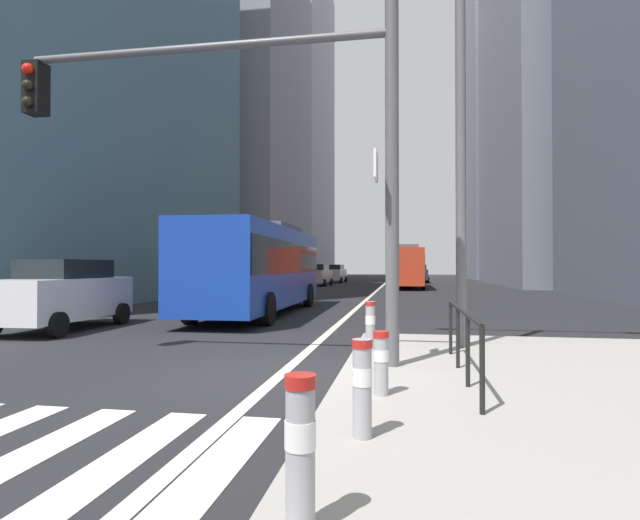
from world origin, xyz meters
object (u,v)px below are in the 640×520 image
car_receding_far (419,273)px  car_oncoming_far (335,273)px  city_bus_red_receding (407,265)px  traffic_signal_gantry (256,125)px  car_receding_near (409,273)px  bollard_front (300,445)px  car_oncoming_mid (318,275)px  street_lamp_post (461,90)px  city_bus_blue_oncoming (260,264)px  sedan_white_oncoming (63,294)px  bollard_right (381,359)px  bollard_back (370,323)px  bollard_left (362,383)px

car_receding_far → car_oncoming_far: bearing=-176.1°
city_bus_red_receding → traffic_signal_gantry: 33.14m
car_receding_near → bollard_front: bearing=-91.2°
car_oncoming_mid → street_lamp_post: size_ratio=0.58×
city_bus_blue_oncoming → street_lamp_post: street_lamp_post is taller
sedan_white_oncoming → traffic_signal_gantry: traffic_signal_gantry is taller
sedan_white_oncoming → bollard_front: 12.80m
city_bus_red_receding → car_oncoming_mid: size_ratio=2.44×
bollard_front → bollard_right: (0.33, 3.28, -0.08)m
traffic_signal_gantry → car_oncoming_far: bearing=96.2°
bollard_back → bollard_left: bearing=-87.0°
street_lamp_post → bollard_right: (-1.40, -3.97, -4.69)m
traffic_signal_gantry → bollard_right: bearing=-40.0°
city_bus_blue_oncoming → sedan_white_oncoming: size_ratio=2.50×
city_bus_red_receding → car_receding_far: (1.31, 12.86, -0.85)m
car_oncoming_mid → car_receding_far: size_ratio=1.02×
car_oncoming_far → bollard_right: (7.13, -47.05, -0.40)m
street_lamp_post → bollard_left: (-1.51, -5.54, -4.62)m
bollard_left → traffic_signal_gantry: bearing=121.5°
sedan_white_oncoming → car_oncoming_mid: same height
city_bus_blue_oncoming → traffic_signal_gantry: size_ratio=1.60×
bollard_front → car_receding_near: bearing=88.8°
sedan_white_oncoming → car_oncoming_far: 41.00m
sedan_white_oncoming → bollard_front: size_ratio=4.59×
car_oncoming_mid → bollard_left: bearing=-79.5°
bollard_front → street_lamp_post: bearing=76.5°
car_receding_near → bollard_left: (-0.87, -52.21, -0.33)m
city_bus_red_receding → bollard_left: size_ratio=12.34×
traffic_signal_gantry → street_lamp_post: bearing=30.6°
car_oncoming_mid → street_lamp_post: street_lamp_post is taller
street_lamp_post → bollard_left: street_lamp_post is taller
car_receding_near → city_bus_blue_oncoming: bearing=-98.3°
car_oncoming_far → bollard_front: size_ratio=4.80×
city_bus_red_receding → car_oncoming_mid: (-7.90, 3.15, -0.85)m
traffic_signal_gantry → street_lamp_post: (3.60, 2.13, 1.14)m
bollard_right → bollard_back: size_ratio=0.85×
car_oncoming_far → traffic_signal_gantry: bearing=-83.8°
city_bus_blue_oncoming → city_bus_red_receding: (5.43, 23.37, 0.00)m
city_bus_red_receding → bollard_right: 34.82m
city_bus_red_receding → traffic_signal_gantry: traffic_signal_gantry is taller
sedan_white_oncoming → bollard_right: size_ratio=5.48×
city_bus_red_receding → car_receding_far: size_ratio=2.50×
car_oncoming_mid → car_receding_far: (9.21, 9.71, -0.00)m
car_oncoming_far → bollard_front: (6.80, -50.34, -0.32)m
city_bus_blue_oncoming → traffic_signal_gantry: (2.77, -9.59, 2.31)m
bollard_right → city_bus_blue_oncoming: bearing=113.5°
city_bus_blue_oncoming → bollard_left: city_bus_blue_oncoming is taller
car_receding_far → traffic_signal_gantry: size_ratio=0.67×
bollard_right → car_receding_far: bearing=87.9°
street_lamp_post → traffic_signal_gantry: bearing=-149.4°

